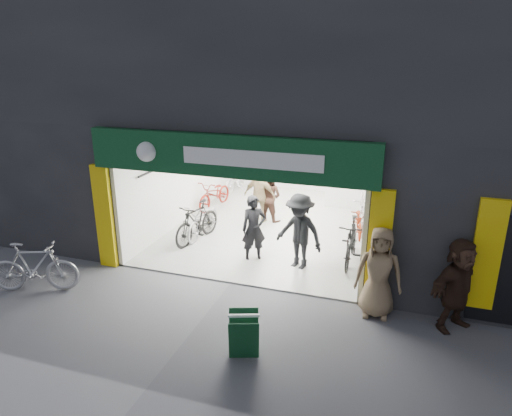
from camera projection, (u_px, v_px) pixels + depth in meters
The scene contains 17 objects.
ground at pixel (230, 283), 10.62m from camera, with size 60.00×60.00×0.00m, color #56565B.
building at pixel (318, 81), 13.45m from camera, with size 17.00×10.27×8.00m.
bike_left_front at pixel (204, 219), 13.24m from camera, with size 0.68×1.94×1.02m, color #A3A3A7.
bike_left_midfront at pixel (197, 222), 12.82m from camera, with size 0.55×1.93×1.16m, color black.
bike_left_midback at pixel (215, 194), 15.66m from camera, with size 0.66×1.90×1.00m, color maroon.
bike_left_back at pixel (236, 179), 17.49m from camera, with size 0.49×1.72×1.03m, color silver.
bike_right_front at pixel (351, 242), 11.49m from camera, with size 0.55×1.94×1.17m, color black.
bike_right_mid at pixel (360, 221), 13.38m from camera, with size 0.56×1.62×0.85m, color maroon.
bike_right_back at pixel (361, 212), 13.68m from camera, with size 0.52×1.84×1.11m, color #AFAEB3.
parked_bike at pixel (34, 267), 10.12m from camera, with size 0.55×1.95×1.17m, color #A9A8AD.
customer_a at pixel (254, 229), 11.57m from camera, with size 0.63×0.41×1.73m, color black.
customer_b at pixel (270, 196), 14.34m from camera, with size 0.79×0.62×1.63m, color #3E251C.
customer_c at pixel (299, 232), 11.08m from camera, with size 1.25×0.72×1.93m, color black.
customer_d at pixel (260, 196), 14.15m from camera, with size 1.05×0.44×1.78m, color #907A54.
pedestrian_near at pixel (379, 272), 9.07m from camera, with size 0.93×0.60×1.90m, color #7E6749.
pedestrian_far at pixel (458, 285), 8.64m from camera, with size 1.72×0.55×1.86m, color #311F16.
sandwich_board at pixel (244, 334), 7.94m from camera, with size 0.67×0.68×0.81m.
Camera 1 is at (3.54, -8.83, 5.08)m, focal length 32.00 mm.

